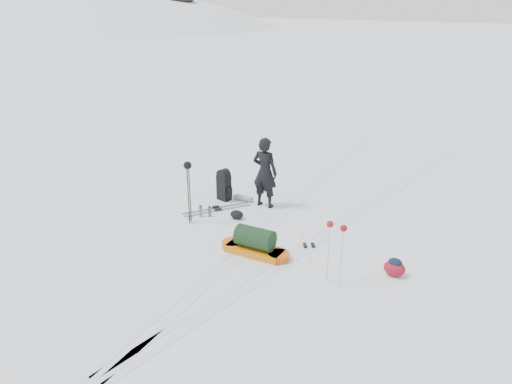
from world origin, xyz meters
The scene contains 13 objects.
ground centered at (0.00, 0.00, 0.00)m, with size 200.00×200.00×0.00m, color white.
ski_tracks centered at (0.61, 0.88, 0.00)m, with size 3.38×17.97×0.01m.
skier centered at (-0.71, 1.59, 0.89)m, with size 0.65×0.42×1.78m, color black.
pulk_sled centered at (0.38, -0.68, 0.22)m, with size 1.54×0.54×0.58m.
expedition_rucksack centered at (-1.75, 1.42, 0.38)m, with size 0.91×0.42×0.83m.
ski_poles_black centered at (-1.69, -0.17, 1.22)m, with size 0.18×0.22×1.49m.
ski_poles_silver centered at (2.20, -0.92, 1.03)m, with size 0.39×0.16×1.23m.
touring_skis_grey centered at (-1.60, 0.77, 0.01)m, with size 1.17×1.56×0.06m.
touring_skis_white centered at (1.20, 0.16, 0.01)m, with size 1.18×1.52×0.06m.
rope_coil centered at (-0.08, -0.51, 0.03)m, with size 0.72×0.72×0.07m.
small_daypack centered at (3.07, -0.04, 0.17)m, with size 0.49×0.43×0.35m.
thermos_pair centered at (-1.60, 0.29, 0.13)m, with size 0.27×0.20×0.29m.
stuff_sack centered at (-0.89, 0.58, 0.10)m, with size 0.38×0.33×0.20m.
Camera 1 is at (5.07, -8.41, 4.93)m, focal length 35.00 mm.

